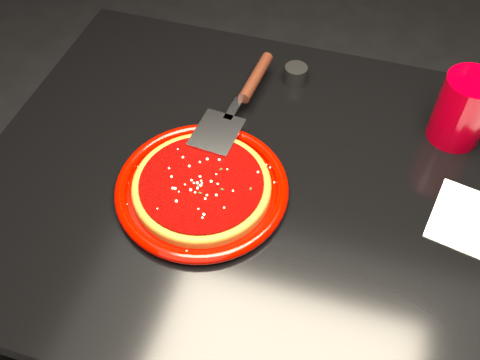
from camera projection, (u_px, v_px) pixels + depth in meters
name	position (u px, v px, depth m)	size (l,w,h in m)	color
floor	(284.00, 353.00, 1.52)	(4.00, 4.00, 0.01)	black
table	(294.00, 292.00, 1.23)	(1.20, 0.80, 0.75)	black
plate	(202.00, 188.00, 0.93)	(0.30, 0.30, 0.02)	#6F0300
pizza_crust	(202.00, 187.00, 0.92)	(0.24, 0.24, 0.01)	brown
pizza_crust_rim	(202.00, 185.00, 0.92)	(0.24, 0.24, 0.02)	brown
pizza_sauce	(201.00, 183.00, 0.91)	(0.21, 0.21, 0.01)	#5F0200
parmesan_dusting	(201.00, 181.00, 0.91)	(0.21, 0.21, 0.01)	#FFF0C3
basil_flecks	(201.00, 181.00, 0.91)	(0.19, 0.19, 0.00)	black
pizza_server	(239.00, 101.00, 1.02)	(0.09, 0.34, 0.03)	silver
cup	(463.00, 109.00, 0.97)	(0.10, 0.10, 0.14)	#8E000D
napkin_a	(474.00, 222.00, 0.89)	(0.14, 0.14, 0.00)	white
ramekin	(296.00, 74.00, 1.10)	(0.05, 0.05, 0.04)	black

